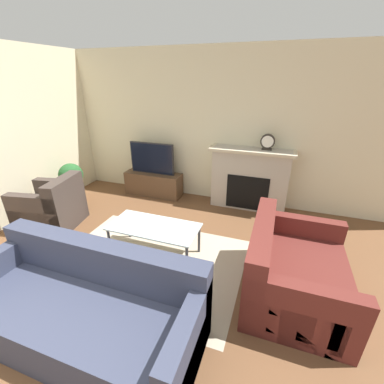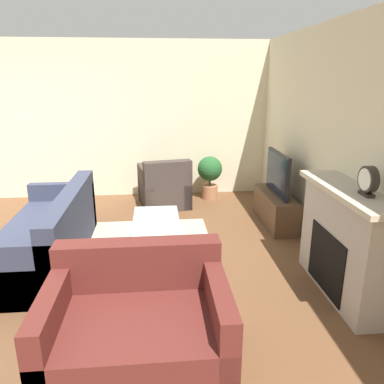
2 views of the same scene
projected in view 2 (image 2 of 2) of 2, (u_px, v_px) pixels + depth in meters
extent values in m
cube|color=beige|center=(327.00, 142.00, 4.42)|extent=(7.93, 0.06, 2.70)
cube|color=beige|center=(148.00, 120.00, 6.60)|extent=(0.06, 7.23, 2.70)
cube|color=#B7A88E|center=(143.00, 256.00, 4.53)|extent=(2.37, 1.75, 0.00)
cube|color=#B2A899|center=(345.00, 242.00, 3.63)|extent=(1.31, 0.35, 1.10)
cube|color=black|center=(326.00, 262.00, 3.67)|extent=(0.72, 0.01, 0.61)
cube|color=beige|center=(349.00, 191.00, 3.47)|extent=(1.43, 0.41, 0.05)
cube|color=brown|center=(275.00, 209.00, 5.50)|extent=(1.14, 0.36, 0.46)
cube|color=#232328|center=(278.00, 173.00, 5.34)|extent=(0.90, 0.05, 0.61)
cube|color=black|center=(276.00, 173.00, 5.34)|extent=(0.86, 0.01, 0.57)
cube|color=#33384C|center=(44.00, 243.00, 4.41)|extent=(2.15, 0.88, 0.42)
cube|color=#33384C|center=(70.00, 209.00, 4.32)|extent=(2.15, 0.20, 0.40)
cube|color=#33384C|center=(63.00, 205.00, 5.33)|extent=(0.14, 0.88, 0.66)
cube|color=#33384C|center=(11.00, 277.00, 3.42)|extent=(0.14, 0.88, 0.66)
cube|color=#5B231E|center=(139.00, 339.00, 2.79)|extent=(1.00, 1.33, 0.42)
cube|color=#5B231E|center=(139.00, 264.00, 3.05)|extent=(0.20, 1.33, 0.40)
cube|color=#5B231E|center=(55.00, 330.00, 2.70)|extent=(1.00, 0.14, 0.66)
cube|color=#5B231E|center=(218.00, 320.00, 2.81)|extent=(1.00, 0.14, 0.66)
cube|color=#3D332D|center=(164.00, 193.00, 6.32)|extent=(0.96, 0.90, 0.42)
cube|color=#3D332D|center=(168.00, 174.00, 5.91)|extent=(0.34, 0.79, 0.40)
cube|color=#3D332D|center=(182.00, 184.00, 6.37)|extent=(0.84, 0.29, 0.66)
cube|color=#3D332D|center=(146.00, 187.00, 6.21)|extent=(0.84, 0.29, 0.66)
cylinder|color=#333338|center=(139.00, 224.00, 4.98)|extent=(0.04, 0.04, 0.42)
cylinder|color=#333338|center=(134.00, 262.00, 3.94)|extent=(0.04, 0.04, 0.42)
cylinder|color=#333338|center=(174.00, 223.00, 5.02)|extent=(0.04, 0.04, 0.42)
cylinder|color=#333338|center=(179.00, 260.00, 3.99)|extent=(0.04, 0.04, 0.42)
cube|color=silver|center=(156.00, 223.00, 4.42)|extent=(1.17, 0.55, 0.02)
cylinder|color=#AD704C|center=(210.00, 192.00, 6.69)|extent=(0.29, 0.29, 0.24)
cylinder|color=#4C3823|center=(210.00, 182.00, 6.63)|extent=(0.03, 0.03, 0.13)
sphere|color=#235628|center=(210.00, 169.00, 6.56)|extent=(0.43, 0.43, 0.43)
cube|color=#28231E|center=(366.00, 194.00, 3.24)|extent=(0.16, 0.07, 0.03)
cylinder|color=#28231E|center=(368.00, 179.00, 3.20)|extent=(0.23, 0.07, 0.23)
cylinder|color=white|center=(364.00, 179.00, 3.20)|extent=(0.19, 0.00, 0.19)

